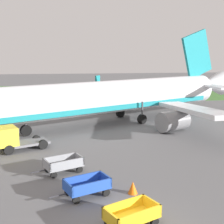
{
  "coord_description": "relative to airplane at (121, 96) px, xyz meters",
  "views": [
    {
      "loc": [
        -2.64,
        -12.99,
        8.17
      ],
      "look_at": [
        1.01,
        14.79,
        2.8
      ],
      "focal_mm": 50.05,
      "sensor_mm": 36.0,
      "label": 1
    }
  ],
  "objects": [
    {
      "name": "service_truck_beside_carts",
      "position": [
        -10.82,
        -9.87,
        -1.95
      ],
      "size": [
        4.77,
        3.54,
        2.1
      ],
      "color": "slate",
      "rests_on": "ground"
    },
    {
      "name": "traffic_cone_near_plane",
      "position": [
        -2.35,
        -19.15,
        -2.68
      ],
      "size": [
        0.57,
        0.57,
        0.75
      ],
      "primitive_type": "cone",
      "color": "orange",
      "rests_on": "ground"
    },
    {
      "name": "airplane",
      "position": [
        0.0,
        0.0,
        0.0
      ],
      "size": [
        35.25,
        29.04,
        11.34
      ],
      "color": "silver",
      "rests_on": "ground"
    },
    {
      "name": "grass_strip",
      "position": [
        -3.14,
        28.53,
        -3.02
      ],
      "size": [
        220.0,
        28.0,
        0.06
      ],
      "primitive_type": "cube",
      "color": "#477A38",
      "rests_on": "ground"
    },
    {
      "name": "baggage_cart_third_in_row",
      "position": [
        -3.1,
        -22.64,
        -2.45
      ],
      "size": [
        3.52,
        2.34,
        1.07
      ],
      "color": "gold",
      "rests_on": "ground"
    },
    {
      "name": "baggage_cart_far_end",
      "position": [
        -6.45,
        -15.32,
        -2.45
      ],
      "size": [
        3.54,
        2.3,
        1.07
      ],
      "color": "gray",
      "rests_on": "ground"
    },
    {
      "name": "baggage_cart_fourth_in_row",
      "position": [
        -5.02,
        -19.11,
        -2.45
      ],
      "size": [
        3.56,
        2.26,
        1.07
      ],
      "color": "#234CB2",
      "rests_on": "ground"
    }
  ]
}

